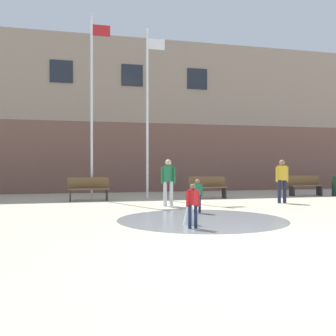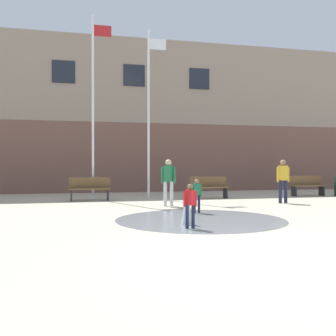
{
  "view_description": "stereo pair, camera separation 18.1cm",
  "coord_description": "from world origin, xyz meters",
  "px_view_note": "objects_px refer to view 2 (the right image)",
  "views": [
    {
      "loc": [
        -3.07,
        -5.52,
        1.4
      ],
      "look_at": [
        0.06,
        7.08,
        1.3
      ],
      "focal_mm": 42.0,
      "sensor_mm": 36.0,
      "label": 1
    },
    {
      "loc": [
        -2.89,
        -5.56,
        1.4
      ],
      "look_at": [
        0.06,
        7.08,
        1.3
      ],
      "focal_mm": 42.0,
      "sensor_mm": 36.0,
      "label": 2
    }
  ],
  "objects_px": {
    "adult_in_red": "(283,178)",
    "flagpole_right": "(149,108)",
    "flagpole_left": "(94,101)",
    "child_with_pink_shirt": "(197,193)",
    "park_bench_center": "(90,188)",
    "park_bench_near_trashcan": "(307,185)",
    "park_bench_under_right_flagpole": "(209,187)",
    "child_in_fountain": "(190,202)",
    "adult_watching": "(168,179)"
  },
  "relations": [
    {
      "from": "park_bench_center",
      "to": "park_bench_near_trashcan",
      "type": "xyz_separation_m",
      "value": [
        9.66,
        0.14,
        0.0
      ]
    },
    {
      "from": "park_bench_under_right_flagpole",
      "to": "flagpole_left",
      "type": "relative_size",
      "value": 0.21
    },
    {
      "from": "child_with_pink_shirt",
      "to": "flagpole_left",
      "type": "height_order",
      "value": "flagpole_left"
    },
    {
      "from": "park_bench_under_right_flagpole",
      "to": "child_in_fountain",
      "type": "distance_m",
      "value": 7.92
    },
    {
      "from": "flagpole_left",
      "to": "child_in_fountain",
      "type": "bearing_deg",
      "value": -77.69
    },
    {
      "from": "park_bench_center",
      "to": "adult_watching",
      "type": "height_order",
      "value": "adult_watching"
    },
    {
      "from": "child_in_fountain",
      "to": "adult_watching",
      "type": "xyz_separation_m",
      "value": [
        0.62,
        4.71,
        0.35
      ]
    },
    {
      "from": "adult_in_red",
      "to": "flagpole_left",
      "type": "height_order",
      "value": "flagpole_left"
    },
    {
      "from": "park_bench_center",
      "to": "flagpole_right",
      "type": "relative_size",
      "value": 0.22
    },
    {
      "from": "adult_in_red",
      "to": "flagpole_right",
      "type": "distance_m",
      "value": 6.16
    },
    {
      "from": "park_bench_center",
      "to": "adult_watching",
      "type": "bearing_deg",
      "value": -46.8
    },
    {
      "from": "park_bench_center",
      "to": "flagpole_left",
      "type": "distance_m",
      "value": 3.57
    },
    {
      "from": "park_bench_under_right_flagpole",
      "to": "adult_in_red",
      "type": "distance_m",
      "value": 3.28
    },
    {
      "from": "child_in_fountain",
      "to": "flagpole_left",
      "type": "distance_m",
      "value": 8.86
    },
    {
      "from": "child_in_fountain",
      "to": "adult_in_red",
      "type": "relative_size",
      "value": 0.62
    },
    {
      "from": "park_bench_near_trashcan",
      "to": "adult_in_red",
      "type": "relative_size",
      "value": 1.01
    },
    {
      "from": "adult_in_red",
      "to": "flagpole_right",
      "type": "bearing_deg",
      "value": 179.84
    },
    {
      "from": "child_with_pink_shirt",
      "to": "child_in_fountain",
      "type": "bearing_deg",
      "value": 66.38
    },
    {
      "from": "park_bench_center",
      "to": "park_bench_near_trashcan",
      "type": "relative_size",
      "value": 1.0
    },
    {
      "from": "child_with_pink_shirt",
      "to": "flagpole_right",
      "type": "xyz_separation_m",
      "value": [
        -0.42,
        5.34,
        3.22
      ]
    },
    {
      "from": "adult_watching",
      "to": "flagpole_right",
      "type": "distance_m",
      "value": 4.35
    },
    {
      "from": "child_in_fountain",
      "to": "adult_in_red",
      "type": "xyz_separation_m",
      "value": [
        4.93,
        4.73,
        0.35
      ]
    },
    {
      "from": "child_in_fountain",
      "to": "adult_watching",
      "type": "height_order",
      "value": "adult_watching"
    },
    {
      "from": "adult_in_red",
      "to": "adult_watching",
      "type": "xyz_separation_m",
      "value": [
        -4.32,
        -0.02,
        0.0
      ]
    },
    {
      "from": "park_bench_center",
      "to": "flagpole_left",
      "type": "bearing_deg",
      "value": 72.18
    },
    {
      "from": "child_in_fountain",
      "to": "child_with_pink_shirt",
      "type": "xyz_separation_m",
      "value": [
        0.98,
        2.65,
        0.0
      ]
    },
    {
      "from": "flagpole_right",
      "to": "flagpole_left",
      "type": "bearing_deg",
      "value": 180.0
    },
    {
      "from": "park_bench_near_trashcan",
      "to": "adult_in_red",
      "type": "distance_m",
      "value": 4.01
    },
    {
      "from": "park_bench_near_trashcan",
      "to": "child_with_pink_shirt",
      "type": "height_order",
      "value": "child_with_pink_shirt"
    },
    {
      "from": "park_bench_under_right_flagpole",
      "to": "child_with_pink_shirt",
      "type": "xyz_separation_m",
      "value": [
        -2.01,
        -4.68,
        0.1
      ]
    },
    {
      "from": "child_with_pink_shirt",
      "to": "flagpole_left",
      "type": "distance_m",
      "value": 6.9
    },
    {
      "from": "child_with_pink_shirt",
      "to": "flagpole_left",
      "type": "bearing_deg",
      "value": -66.29
    },
    {
      "from": "flagpole_right",
      "to": "park_bench_near_trashcan",
      "type": "bearing_deg",
      "value": -3.39
    },
    {
      "from": "child_in_fountain",
      "to": "adult_watching",
      "type": "relative_size",
      "value": 0.62
    },
    {
      "from": "child_in_fountain",
      "to": "park_bench_center",
      "type": "bearing_deg",
      "value": -10.7
    },
    {
      "from": "park_bench_under_right_flagpole",
      "to": "child_with_pink_shirt",
      "type": "distance_m",
      "value": 5.1
    },
    {
      "from": "child_in_fountain",
      "to": "park_bench_near_trashcan",
      "type": "bearing_deg",
      "value": -70.92
    },
    {
      "from": "adult_watching",
      "to": "child_with_pink_shirt",
      "type": "height_order",
      "value": "adult_watching"
    },
    {
      "from": "flagpole_left",
      "to": "child_with_pink_shirt",
      "type": "bearing_deg",
      "value": -62.96
    },
    {
      "from": "park_bench_center",
      "to": "park_bench_under_right_flagpole",
      "type": "relative_size",
      "value": 1.0
    },
    {
      "from": "child_with_pink_shirt",
      "to": "flagpole_right",
      "type": "relative_size",
      "value": 0.14
    },
    {
      "from": "adult_watching",
      "to": "child_with_pink_shirt",
      "type": "relative_size",
      "value": 1.61
    },
    {
      "from": "park_bench_under_right_flagpole",
      "to": "flagpole_right",
      "type": "height_order",
      "value": "flagpole_right"
    },
    {
      "from": "park_bench_near_trashcan",
      "to": "adult_watching",
      "type": "xyz_separation_m",
      "value": [
        -7.12,
        -2.85,
        0.45
      ]
    },
    {
      "from": "adult_in_red",
      "to": "park_bench_near_trashcan",
      "type": "bearing_deg",
      "value": 81.68
    },
    {
      "from": "park_bench_near_trashcan",
      "to": "child_in_fountain",
      "type": "distance_m",
      "value": 10.82
    },
    {
      "from": "park_bench_near_trashcan",
      "to": "flagpole_left",
      "type": "height_order",
      "value": "flagpole_left"
    },
    {
      "from": "park_bench_under_right_flagpole",
      "to": "child_in_fountain",
      "type": "height_order",
      "value": "child_in_fountain"
    },
    {
      "from": "adult_in_red",
      "to": "child_in_fountain",
      "type": "bearing_deg",
      "value": -99.72
    },
    {
      "from": "park_bench_under_right_flagpole",
      "to": "flagpole_left",
      "type": "bearing_deg",
      "value": 172.16
    }
  ]
}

